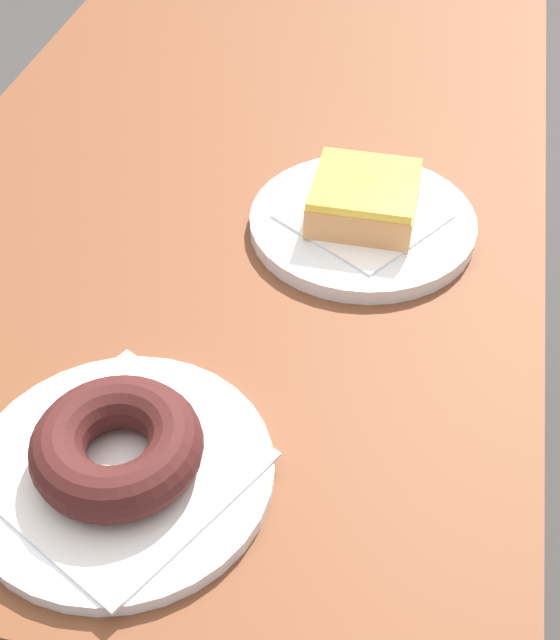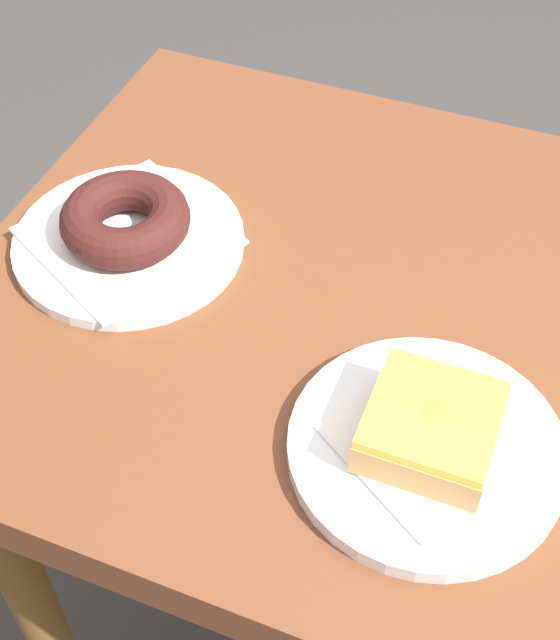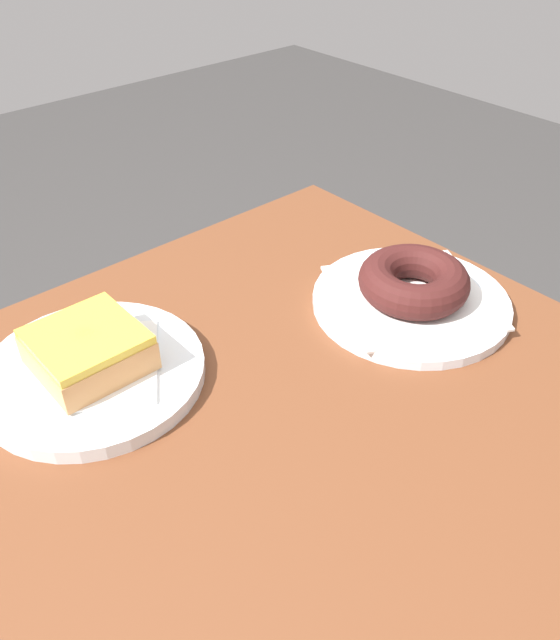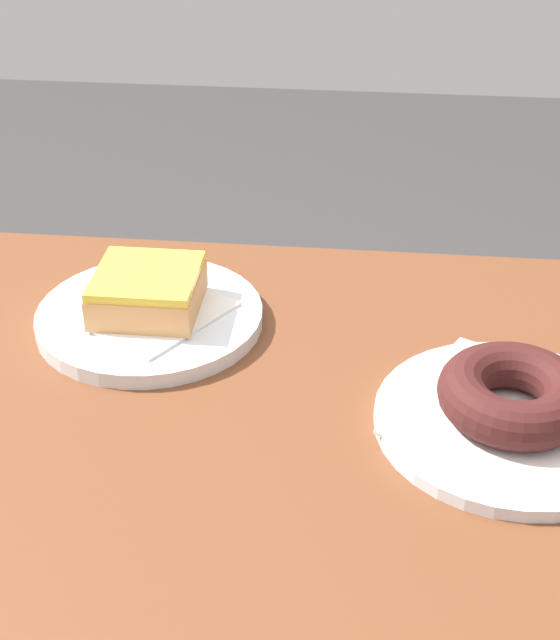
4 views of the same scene
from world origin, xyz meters
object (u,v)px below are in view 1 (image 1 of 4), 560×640
Objects in this scene: donut_glazed_square at (364,198)px; plate_chocolate_ring at (122,471)px; plate_glazed_square at (362,223)px; donut_chocolate_ring at (117,446)px.

plate_chocolate_ring is at bearing -21.06° from donut_glazed_square.
plate_glazed_square is at bearing 158.94° from plate_chocolate_ring.
donut_glazed_square is at bearing 158.94° from donut_chocolate_ring.
donut_chocolate_ring reaches higher than plate_glazed_square.
plate_glazed_square is at bearing 0.00° from donut_glazed_square.
donut_chocolate_ring is (0.00, 0.00, 0.03)m from plate_chocolate_ring.
donut_chocolate_ring is at bearing -21.06° from plate_glazed_square.
donut_chocolate_ring is at bearing 0.00° from plate_chocolate_ring.
donut_glazed_square is (-0.00, 0.00, 0.03)m from plate_glazed_square.
plate_chocolate_ring is 0.35m from donut_glazed_square.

